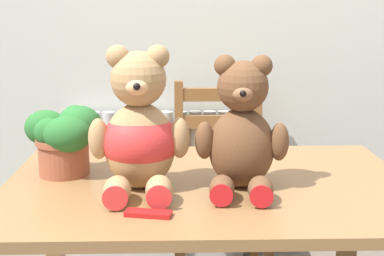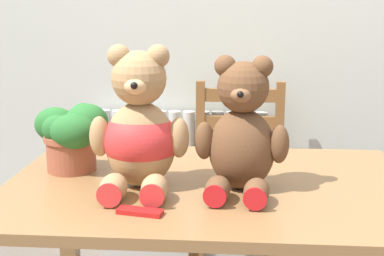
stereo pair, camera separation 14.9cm
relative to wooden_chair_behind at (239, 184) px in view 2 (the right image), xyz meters
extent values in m
cylinder|color=beige|center=(-0.65, 0.22, -0.09)|extent=(0.06, 0.06, 0.74)
cylinder|color=beige|center=(-0.58, 0.22, -0.09)|extent=(0.06, 0.06, 0.74)
cylinder|color=beige|center=(-0.52, 0.22, -0.09)|extent=(0.06, 0.06, 0.74)
cylinder|color=beige|center=(-0.45, 0.22, -0.09)|extent=(0.06, 0.06, 0.74)
cylinder|color=beige|center=(-0.38, 0.22, -0.09)|extent=(0.06, 0.06, 0.74)
cylinder|color=beige|center=(-0.31, 0.22, -0.09)|extent=(0.06, 0.06, 0.74)
cylinder|color=beige|center=(-0.24, 0.22, -0.09)|extent=(0.06, 0.06, 0.74)
cylinder|color=beige|center=(-0.17, 0.22, -0.09)|extent=(0.06, 0.06, 0.74)
cylinder|color=beige|center=(-0.10, 0.22, -0.09)|extent=(0.06, 0.06, 0.74)
cylinder|color=beige|center=(-0.04, 0.22, -0.09)|extent=(0.06, 0.06, 0.74)
cylinder|color=beige|center=(0.03, 0.22, -0.09)|extent=(0.06, 0.06, 0.74)
cylinder|color=beige|center=(0.10, 0.22, -0.09)|extent=(0.06, 0.06, 0.74)
cube|color=beige|center=(-0.28, 0.22, -0.44)|extent=(0.82, 0.10, 0.04)
cube|color=olive|center=(-0.10, -0.78, 0.26)|extent=(1.19, 0.80, 0.03)
cube|color=olive|center=(-0.64, -0.43, -0.11)|extent=(0.06, 0.06, 0.70)
cube|color=olive|center=(0.45, -0.43, -0.11)|extent=(0.06, 0.06, 0.70)
cube|color=brown|center=(0.00, -0.05, 0.00)|extent=(0.41, 0.46, 0.03)
cube|color=brown|center=(0.18, 0.16, -0.01)|extent=(0.04, 0.04, 0.90)
cube|color=brown|center=(-0.18, 0.16, -0.01)|extent=(0.04, 0.04, 0.90)
cube|color=brown|center=(0.00, 0.16, 0.37)|extent=(0.33, 0.03, 0.06)
cube|color=brown|center=(0.00, 0.16, 0.25)|extent=(0.33, 0.03, 0.06)
ellipsoid|color=tan|center=(-0.29, -0.82, 0.39)|extent=(0.20, 0.17, 0.25)
sphere|color=tan|center=(-0.29, -0.82, 0.58)|extent=(0.15, 0.15, 0.15)
sphere|color=tan|center=(-0.24, -0.82, 0.64)|extent=(0.06, 0.06, 0.06)
sphere|color=tan|center=(-0.35, -0.82, 0.64)|extent=(0.06, 0.06, 0.06)
ellipsoid|color=#E5B279|center=(-0.29, -0.88, 0.57)|extent=(0.07, 0.06, 0.05)
sphere|color=black|center=(-0.29, -0.90, 0.57)|extent=(0.02, 0.02, 0.02)
ellipsoid|color=tan|center=(-0.18, -0.84, 0.42)|extent=(0.06, 0.06, 0.12)
ellipsoid|color=tan|center=(-0.40, -0.84, 0.42)|extent=(0.06, 0.06, 0.12)
ellipsoid|color=tan|center=(-0.24, -0.95, 0.31)|extent=(0.08, 0.12, 0.07)
cylinder|color=red|center=(-0.23, -1.00, 0.31)|extent=(0.07, 0.01, 0.07)
ellipsoid|color=tan|center=(-0.34, -0.95, 0.31)|extent=(0.08, 0.12, 0.07)
cylinder|color=red|center=(-0.34, -1.01, 0.31)|extent=(0.07, 0.01, 0.07)
ellipsoid|color=red|center=(-0.29, -0.82, 0.41)|extent=(0.22, 0.19, 0.18)
ellipsoid|color=brown|center=(-0.01, -0.82, 0.39)|extent=(0.20, 0.18, 0.23)
sphere|color=brown|center=(-0.01, -0.82, 0.56)|extent=(0.14, 0.14, 0.14)
sphere|color=brown|center=(0.04, -0.83, 0.62)|extent=(0.06, 0.06, 0.06)
sphere|color=brown|center=(-0.06, -0.81, 0.62)|extent=(0.06, 0.06, 0.06)
ellipsoid|color=#8C5F3F|center=(-0.01, -0.87, 0.55)|extent=(0.07, 0.06, 0.05)
sphere|color=black|center=(-0.01, -0.90, 0.55)|extent=(0.02, 0.02, 0.02)
ellipsoid|color=brown|center=(0.09, -0.85, 0.41)|extent=(0.06, 0.06, 0.11)
ellipsoid|color=brown|center=(-0.11, -0.83, 0.41)|extent=(0.06, 0.06, 0.11)
ellipsoid|color=brown|center=(0.03, -0.94, 0.30)|extent=(0.08, 0.12, 0.07)
cylinder|color=red|center=(0.03, -1.00, 0.30)|extent=(0.06, 0.01, 0.06)
ellipsoid|color=brown|center=(-0.07, -0.93, 0.30)|extent=(0.08, 0.12, 0.07)
cylinder|color=red|center=(-0.08, -0.99, 0.30)|extent=(0.06, 0.01, 0.06)
cylinder|color=#9E5138|center=(-0.54, -0.69, 0.33)|extent=(0.15, 0.15, 0.11)
cylinder|color=#9E5138|center=(-0.54, -0.69, 0.38)|extent=(0.16, 0.16, 0.02)
ellipsoid|color=#286B2D|center=(-0.49, -0.68, 0.42)|extent=(0.14, 0.13, 0.11)
ellipsoid|color=#286B2D|center=(-0.50, -0.64, 0.44)|extent=(0.09, 0.08, 0.08)
ellipsoid|color=#286B2D|center=(-0.59, -0.67, 0.41)|extent=(0.13, 0.10, 0.11)
ellipsoid|color=#286B2D|center=(-0.57, -0.72, 0.41)|extent=(0.09, 0.07, 0.09)
ellipsoid|color=#286B2D|center=(-0.51, -0.74, 0.41)|extent=(0.14, 0.10, 0.11)
cube|color=red|center=(-0.26, -1.03, 0.28)|extent=(0.12, 0.06, 0.01)
camera|label=1|loc=(-0.18, -2.27, 0.78)|focal=50.00mm
camera|label=2|loc=(-0.03, -2.27, 0.78)|focal=50.00mm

